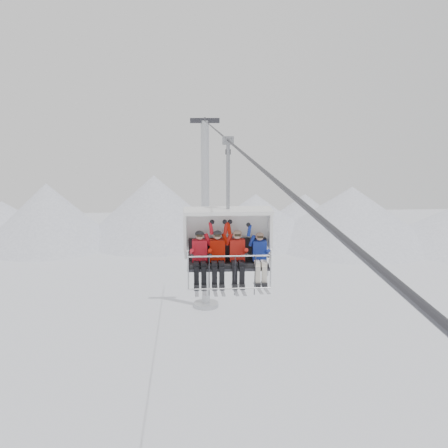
{
  "coord_description": "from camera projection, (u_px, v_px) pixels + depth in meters",
  "views": [
    {
      "loc": [
        -0.99,
        -16.67,
        14.14
      ],
      "look_at": [
        0.0,
        0.0,
        10.68
      ],
      "focal_mm": 45.0,
      "sensor_mm": 36.0,
      "label": 1
    }
  ],
  "objects": [
    {
      "name": "haul_cable",
      "position": [
        224.0,
        137.0,
        16.52
      ],
      "size": [
        0.06,
        50.0,
        0.06
      ],
      "primitive_type": "cylinder",
      "rotation": [
        1.57,
        0.0,
        0.0
      ],
      "color": "#303035",
      "rests_on": "lift_tower_left"
    },
    {
      "name": "lift_tower_right",
      "position": [
        205.0,
        229.0,
        39.55
      ],
      "size": [
        2.0,
        1.8,
        13.48
      ],
      "color": "#AFB2B7",
      "rests_on": "ground"
    },
    {
      "name": "skier_center_right",
      "position": [
        237.0,
        255.0,
        15.23
      ],
      "size": [
        0.41,
        1.69,
        1.63
      ],
      "color": "red",
      "rests_on": "chairlift_carrier"
    },
    {
      "name": "skier_far_left",
      "position": [
        200.0,
        256.0,
        15.17
      ],
      "size": [
        0.41,
        1.69,
        1.63
      ],
      "color": "red",
      "rests_on": "chairlift_carrier"
    },
    {
      "name": "skier_center_left",
      "position": [
        218.0,
        256.0,
        15.19
      ],
      "size": [
        0.41,
        1.69,
        1.63
      ],
      "color": "#B01102",
      "rests_on": "chairlift_carrier"
    },
    {
      "name": "ridgeline",
      "position": [
        186.0,
        216.0,
        59.65
      ],
      "size": [
        72.0,
        21.0,
        7.0
      ],
      "color": "white",
      "rests_on": "ground"
    },
    {
      "name": "chairlift_carrier",
      "position": [
        228.0,
        236.0,
        15.41
      ],
      "size": [
        2.39,
        1.17,
        3.98
      ],
      "color": "black",
      "rests_on": "haul_cable"
    },
    {
      "name": "skier_far_right",
      "position": [
        260.0,
        256.0,
        15.26
      ],
      "size": [
        0.38,
        1.69,
        1.52
      ],
      "color": "navy",
      "rests_on": "chairlift_carrier"
    }
  ]
}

